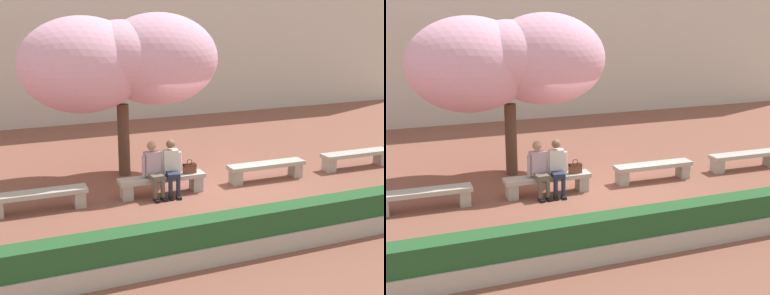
% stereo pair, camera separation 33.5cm
% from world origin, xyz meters
% --- Properties ---
extents(ground_plane, '(100.00, 100.00, 0.00)m').
position_xyz_m(ground_plane, '(0.00, 0.00, 0.00)').
color(ground_plane, brown).
extents(stone_bench_west_end, '(2.06, 0.46, 0.45)m').
position_xyz_m(stone_bench_west_end, '(-4.18, 0.00, 0.31)').
color(stone_bench_west_end, '#ADA89E').
rests_on(stone_bench_west_end, ground).
extents(stone_bench_near_west, '(2.06, 0.46, 0.45)m').
position_xyz_m(stone_bench_near_west, '(-1.39, 0.00, 0.31)').
color(stone_bench_near_west, '#ADA89E').
rests_on(stone_bench_near_west, ground).
extents(stone_bench_center, '(2.06, 0.46, 0.45)m').
position_xyz_m(stone_bench_center, '(1.39, 0.00, 0.31)').
color(stone_bench_center, '#ADA89E').
rests_on(stone_bench_center, ground).
extents(stone_bench_near_east, '(2.06, 0.46, 0.45)m').
position_xyz_m(stone_bench_near_east, '(4.18, 0.00, 0.31)').
color(stone_bench_near_east, '#ADA89E').
rests_on(stone_bench_near_east, ground).
extents(person_seated_left, '(0.51, 0.70, 1.29)m').
position_xyz_m(person_seated_left, '(-1.62, -0.05, 0.70)').
color(person_seated_left, black).
rests_on(person_seated_left, ground).
extents(person_seated_right, '(0.50, 0.72, 1.29)m').
position_xyz_m(person_seated_right, '(-1.18, -0.05, 0.70)').
color(person_seated_right, black).
rests_on(person_seated_right, ground).
extents(handbag, '(0.30, 0.15, 0.34)m').
position_xyz_m(handbag, '(-0.72, -0.03, 0.58)').
color(handbag, brown).
rests_on(handbag, stone_bench_near_west).
extents(cherry_tree_main, '(4.98, 2.95, 4.13)m').
position_xyz_m(cherry_tree_main, '(-1.82, 1.79, 2.95)').
color(cherry_tree_main, '#513828').
rests_on(cherry_tree_main, ground).
extents(planter_hedge_foreground, '(12.96, 0.50, 0.80)m').
position_xyz_m(planter_hedge_foreground, '(0.00, -3.51, 0.39)').
color(planter_hedge_foreground, '#ADA89E').
rests_on(planter_hedge_foreground, ground).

